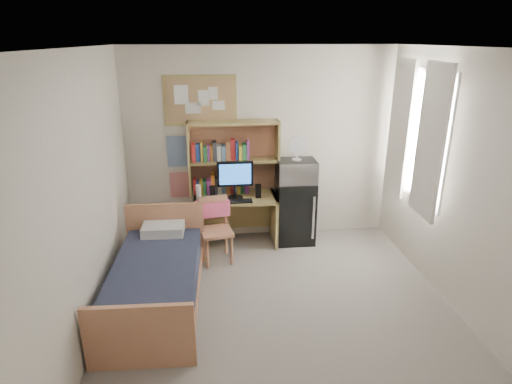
{
  "coord_description": "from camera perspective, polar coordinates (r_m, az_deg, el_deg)",
  "views": [
    {
      "loc": [
        -0.65,
        -3.53,
        2.67
      ],
      "look_at": [
        -0.15,
        1.2,
        0.96
      ],
      "focal_mm": 30.0,
      "sensor_mm": 36.0,
      "label": 1
    }
  ],
  "objects": [
    {
      "name": "hoodie",
      "position": [
        5.45,
        -5.82,
        -2.2
      ],
      "size": [
        0.45,
        0.21,
        0.21
      ],
      "primitive_type": "cube",
      "rotation": [
        0.0,
        0.0,
        0.2
      ],
      "color": "#FA5F89",
      "rests_on": "desk_chair"
    },
    {
      "name": "desk_fan",
      "position": [
        5.62,
        5.48,
        5.74
      ],
      "size": [
        0.25,
        0.25,
        0.3
      ],
      "primitive_type": "cylinder",
      "rotation": [
        0.0,
        0.0,
        -0.01
      ],
      "color": "silver",
      "rests_on": "microwave"
    },
    {
      "name": "desk",
      "position": [
        5.83,
        -2.74,
        -3.78
      ],
      "size": [
        1.1,
        0.56,
        0.68
      ],
      "primitive_type": "cube",
      "rotation": [
        0.0,
        0.0,
        0.01
      ],
      "color": "tan",
      "rests_on": "floor"
    },
    {
      "name": "wall_right",
      "position": [
        4.51,
        27.22,
        -0.17
      ],
      "size": [
        0.04,
        4.2,
        2.6
      ],
      "primitive_type": "cube",
      "color": "beige",
      "rests_on": "floor"
    },
    {
      "name": "poster_wave",
      "position": [
        5.82,
        -10.33,
        5.35
      ],
      "size": [
        0.3,
        0.01,
        0.42
      ],
      "primitive_type": "cube",
      "color": "#244A90",
      "rests_on": "wall_back"
    },
    {
      "name": "wall_front",
      "position": [
        2.09,
        14.78,
        -22.12
      ],
      "size": [
        3.6,
        0.04,
        2.6
      ],
      "primitive_type": "cube",
      "color": "beige",
      "rests_on": "floor"
    },
    {
      "name": "curtain_left",
      "position": [
        5.05,
        22.23,
        6.09
      ],
      "size": [
        0.04,
        0.55,
        1.7
      ],
      "primitive_type": "cube",
      "color": "silver",
      "rests_on": "wall_right"
    },
    {
      "name": "bulletin_board",
      "position": [
        5.67,
        -7.46,
        12.03
      ],
      "size": [
        0.94,
        0.03,
        0.64
      ],
      "primitive_type": "cube",
      "color": "tan",
      "rests_on": "wall_back"
    },
    {
      "name": "wall_left",
      "position": [
        3.96,
        -22.52,
        -2.04
      ],
      "size": [
        0.04,
        4.2,
        2.6
      ],
      "primitive_type": "cube",
      "color": "beige",
      "rests_on": "floor"
    },
    {
      "name": "desk_chair",
      "position": [
        5.36,
        -5.3,
        -5.21
      ],
      "size": [
        0.48,
        0.48,
        0.82
      ],
      "primitive_type": "cube",
      "rotation": [
        0.0,
        0.0,
        0.2
      ],
      "color": "tan",
      "rests_on": "floor"
    },
    {
      "name": "bed",
      "position": [
        4.68,
        -13.17,
        -12.02
      ],
      "size": [
        0.95,
        1.81,
        0.49
      ],
      "primitive_type": "cube",
      "rotation": [
        0.0,
        0.0,
        -0.03
      ],
      "color": "#1B1F32",
      "rests_on": "floor"
    },
    {
      "name": "hutch",
      "position": [
        5.69,
        -2.98,
        4.53
      ],
      "size": [
        1.2,
        0.32,
        0.98
      ],
      "primitive_type": "cube",
      "rotation": [
        0.0,
        0.0,
        0.01
      ],
      "color": "tan",
      "rests_on": "desk"
    },
    {
      "name": "floor",
      "position": [
        4.48,
        3.66,
        -16.98
      ],
      "size": [
        3.6,
        4.2,
        0.02
      ],
      "primitive_type": "cube",
      "color": "gray",
      "rests_on": "ground"
    },
    {
      "name": "keyboard",
      "position": [
        5.51,
        -2.65,
        -1.25
      ],
      "size": [
        0.42,
        0.14,
        0.02
      ],
      "primitive_type": "cube",
      "rotation": [
        0.0,
        0.0,
        0.01
      ],
      "color": "black",
      "rests_on": "desk"
    },
    {
      "name": "window_unit",
      "position": [
        5.41,
        20.59,
        7.13
      ],
      "size": [
        0.1,
        1.4,
        1.7
      ],
      "primitive_type": "cube",
      "color": "white",
      "rests_on": "wall_right"
    },
    {
      "name": "speaker_left",
      "position": [
        5.6,
        -5.83,
        -0.11
      ],
      "size": [
        0.07,
        0.07,
        0.18
      ],
      "primitive_type": "cube",
      "rotation": [
        0.0,
        0.0,
        0.01
      ],
      "color": "black",
      "rests_on": "desk"
    },
    {
      "name": "monitor",
      "position": [
        5.56,
        -2.79,
        1.57
      ],
      "size": [
        0.47,
        0.04,
        0.5
      ],
      "primitive_type": "cube",
      "rotation": [
        0.0,
        0.0,
        0.01
      ],
      "color": "black",
      "rests_on": "desk"
    },
    {
      "name": "speaker_right",
      "position": [
        5.64,
        0.28,
        0.13
      ],
      "size": [
        0.07,
        0.07,
        0.18
      ],
      "primitive_type": "cube",
      "rotation": [
        0.0,
        0.0,
        0.01
      ],
      "color": "black",
      "rests_on": "desk"
    },
    {
      "name": "microwave",
      "position": [
        5.7,
        5.39,
        2.81
      ],
      "size": [
        0.51,
        0.39,
        0.3
      ],
      "primitive_type": "cube",
      "rotation": [
        0.0,
        0.0,
        -0.01
      ],
      "color": "silver",
      "rests_on": "mini_fridge"
    },
    {
      "name": "water_bottle",
      "position": [
        5.56,
        -7.68,
        -0.13
      ],
      "size": [
        0.06,
        0.06,
        0.22
      ],
      "primitive_type": "cylinder",
      "rotation": [
        0.0,
        0.0,
        0.01
      ],
      "color": "silver",
      "rests_on": "desk"
    },
    {
      "name": "ceiling",
      "position": [
        3.59,
        4.61,
        18.6
      ],
      "size": [
        3.6,
        4.2,
        0.02
      ],
      "primitive_type": "cube",
      "color": "silver",
      "rests_on": "wall_back"
    },
    {
      "name": "pillow",
      "position": [
        5.19,
        -12.25,
        -4.81
      ],
      "size": [
        0.49,
        0.35,
        0.12
      ],
      "primitive_type": "cube",
      "rotation": [
        0.0,
        0.0,
        -0.03
      ],
      "color": "silver",
      "rests_on": "bed"
    },
    {
      "name": "poster_japan",
      "position": [
        5.95,
        -10.06,
        0.96
      ],
      "size": [
        0.28,
        0.01,
        0.36
      ],
      "primitive_type": "cube",
      "color": "red",
      "rests_on": "wall_back"
    },
    {
      "name": "curtain_right",
      "position": [
        5.75,
        18.6,
        8.05
      ],
      "size": [
        0.04,
        0.55,
        1.7
      ],
      "primitive_type": "cube",
      "color": "silver",
      "rests_on": "wall_right"
    },
    {
      "name": "wall_back",
      "position": [
        5.83,
        0.53,
        6.22
      ],
      "size": [
        3.6,
        0.04,
        2.6
      ],
      "primitive_type": "cube",
      "color": "beige",
      "rests_on": "floor"
    },
    {
      "name": "mini_fridge",
      "position": [
        5.91,
        5.17,
        -2.53
      ],
      "size": [
        0.51,
        0.51,
        0.87
      ],
      "primitive_type": "cube",
      "rotation": [
        0.0,
        0.0,
        -0.01
      ],
      "color": "black",
      "rests_on": "floor"
    }
  ]
}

